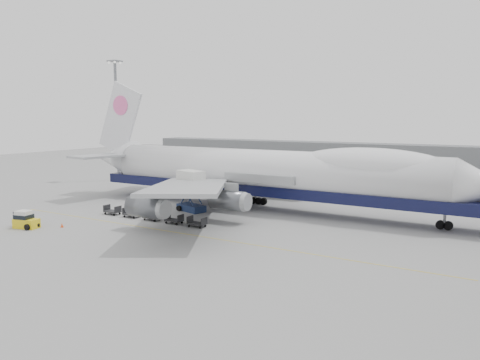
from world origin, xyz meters
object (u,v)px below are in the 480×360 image
Objects in this scene: catering_truck at (191,188)px; baggage_tug at (25,220)px; airliner at (268,172)px; ground_worker at (15,219)px.

baggage_tug is at bearing -105.32° from catering_truck.
baggage_tug is (-20.50, -25.77, -4.66)m from airliner.
catering_truck is 3.12× the size of ground_worker.
ground_worker is at bearing -109.06° from catering_truck.
catering_truck is at bearing -143.41° from airliner.
ground_worker is (-22.37, -25.94, -4.67)m from airliner.
catering_truck is 23.46m from ground_worker.
baggage_tug is 1.69× the size of ground_worker.
ground_worker is (-1.88, -0.17, -0.01)m from baggage_tug.
catering_truck is (-9.10, -6.75, -2.20)m from airliner.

